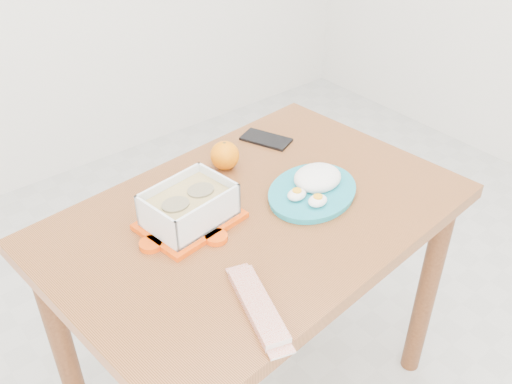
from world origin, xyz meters
TOP-DOWN VIEW (x-y plane):
  - ground at (0.00, 0.00)m, footprint 3.50×3.50m
  - dining_table at (-0.18, 0.09)m, footprint 1.10×0.79m
  - food_container at (-0.34, 0.16)m, footprint 0.25×0.20m
  - orange_fruit at (-0.12, 0.31)m, footprint 0.08×0.08m
  - rice_plate at (-0.01, 0.06)m, footprint 0.34×0.34m
  - candy_bar at (-0.39, -0.17)m, footprint 0.12×0.22m
  - smartphone at (0.06, 0.35)m, footprint 0.12×0.16m

SIDE VIEW (x-z plane):
  - ground at x=0.00m, z-range 0.00..0.00m
  - dining_table at x=-0.18m, z-range 0.26..1.01m
  - smartphone at x=0.06m, z-range 0.75..0.76m
  - candy_bar at x=-0.39m, z-range 0.75..0.77m
  - rice_plate at x=-0.01m, z-range 0.74..0.81m
  - orange_fruit at x=-0.12m, z-range 0.75..0.83m
  - food_container at x=-0.34m, z-range 0.75..0.85m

